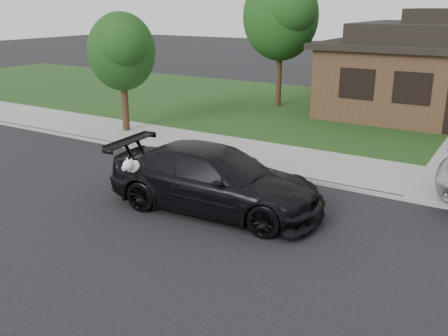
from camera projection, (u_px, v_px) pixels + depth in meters
The scene contains 7 objects.
ground at pixel (213, 216), 12.24m from camera, with size 120.00×120.00×0.00m, color black.
sidewalk at pixel (296, 162), 16.27m from camera, with size 60.00×3.00×0.12m, color gray.
curb at pixel (276, 174), 15.06m from camera, with size 60.00×0.12×0.12m, color gray.
lawn at pixel (367, 117), 22.75m from camera, with size 60.00×13.00×0.13m, color #193814.
sedan at pixel (215, 179), 12.42m from camera, with size 5.68×2.74×1.60m.
tree_0 at pixel (283, 15), 23.42m from camera, with size 3.78×3.60×6.34m.
tree_2 at pixel (122, 51), 19.03m from camera, with size 2.73×2.60×4.59m.
Camera 1 is at (6.12, -9.46, 4.95)m, focal length 40.00 mm.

